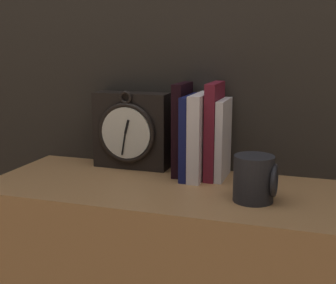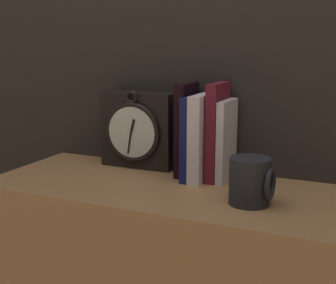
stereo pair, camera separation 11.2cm
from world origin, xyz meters
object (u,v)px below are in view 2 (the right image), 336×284
at_px(clock, 138,130).
at_px(book_slot2_white, 204,137).
at_px(book_slot1_navy, 194,137).
at_px(mug, 251,181).
at_px(book_slot3_maroon, 218,132).
at_px(book_slot4_white, 227,140).
at_px(book_slot0_black, 188,130).

distance_m(clock, book_slot2_white, 0.21).
height_order(book_slot1_navy, book_slot2_white, book_slot2_white).
xyz_separation_m(book_slot2_white, mug, (0.16, -0.14, -0.06)).
height_order(clock, book_slot2_white, same).
bearing_deg(mug, book_slot2_white, 138.72).
distance_m(book_slot3_maroon, book_slot4_white, 0.03).
xyz_separation_m(clock, book_slot0_black, (0.16, -0.02, 0.02)).
bearing_deg(mug, book_slot1_navy, 142.72).
bearing_deg(book_slot2_white, book_slot1_navy, 175.46).
bearing_deg(clock, book_slot3_maroon, -5.44).
bearing_deg(book_slot3_maroon, book_slot1_navy, -169.13).
height_order(book_slot0_black, book_slot3_maroon, book_slot3_maroon).
distance_m(clock, mug, 0.41).
height_order(clock, mug, clock).
height_order(book_slot2_white, book_slot4_white, book_slot2_white).
bearing_deg(book_slot1_navy, mug, -37.28).
xyz_separation_m(book_slot0_black, mug, (0.21, -0.16, -0.07)).
distance_m(book_slot3_maroon, mug, 0.21).
distance_m(book_slot0_black, book_slot2_white, 0.06).
distance_m(clock, book_slot0_black, 0.16).
bearing_deg(book_slot3_maroon, book_slot2_white, -157.17).
distance_m(book_slot2_white, book_slot3_maroon, 0.04).
bearing_deg(book_slot3_maroon, clock, 174.56).
bearing_deg(book_slot0_black, book_slot1_navy, -36.97).
height_order(book_slot1_navy, book_slot3_maroon, book_slot3_maroon).
xyz_separation_m(clock, book_slot3_maroon, (0.24, -0.02, 0.02)).
height_order(book_slot1_navy, book_slot4_white, book_slot1_navy).
relative_size(book_slot2_white, book_slot4_white, 1.07).
bearing_deg(clock, book_slot0_black, -6.26).
xyz_separation_m(book_slot4_white, mug, (0.10, -0.16, -0.05)).
bearing_deg(book_slot3_maroon, book_slot4_white, 2.90).
bearing_deg(book_slot4_white, mug, -56.27).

